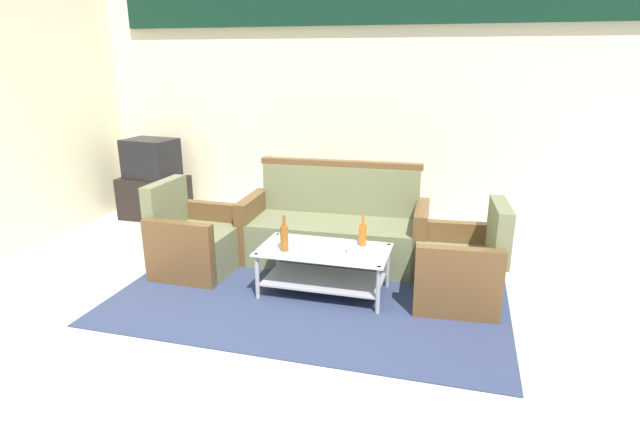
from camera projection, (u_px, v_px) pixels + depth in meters
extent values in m
plane|color=beige|center=(270.00, 347.00, 3.65)|extent=(14.00, 14.00, 0.00)
cube|color=beige|center=(359.00, 107.00, 6.03)|extent=(6.52, 0.12, 2.80)
cube|color=black|center=(360.00, 7.00, 5.62)|extent=(5.76, 0.08, 0.36)
cube|color=#2D3856|center=(314.00, 290.00, 4.55)|extent=(3.26, 2.26, 0.01)
cube|color=#6B704C|center=(333.00, 241.00, 5.10)|extent=(1.63, 0.76, 0.42)
cube|color=#6B704C|center=(340.00, 190.00, 5.26)|extent=(1.60, 0.20, 0.48)
cube|color=brown|center=(420.00, 238.00, 4.89)|extent=(0.15, 0.70, 0.62)
cube|color=brown|center=(253.00, 226.00, 5.25)|extent=(0.15, 0.70, 0.62)
cube|color=brown|center=(340.00, 163.00, 5.18)|extent=(1.64, 0.17, 0.06)
cube|color=#6B704C|center=(198.00, 250.00, 4.90)|extent=(0.67, 0.61, 0.40)
cube|color=#6B704C|center=(166.00, 205.00, 4.85)|extent=(0.13, 0.60, 0.45)
cube|color=brown|center=(214.00, 230.00, 5.18)|extent=(0.66, 0.11, 0.58)
cube|color=brown|center=(179.00, 253.00, 4.57)|extent=(0.66, 0.11, 0.58)
cube|color=#6B704C|center=(455.00, 277.00, 4.30)|extent=(0.71, 0.65, 0.40)
cube|color=#6B704C|center=(499.00, 231.00, 4.11)|extent=(0.17, 0.61, 0.45)
cube|color=brown|center=(458.00, 284.00, 3.96)|extent=(0.67, 0.15, 0.58)
cube|color=brown|center=(453.00, 253.00, 4.58)|extent=(0.67, 0.15, 0.58)
cube|color=silver|center=(324.00, 250.00, 4.37)|extent=(1.10, 0.60, 0.02)
cube|color=#9E9EA5|center=(324.00, 279.00, 4.45)|extent=(1.00, 0.52, 0.02)
cylinder|color=#9E9EA5|center=(278.00, 254.00, 4.79)|extent=(0.04, 0.04, 0.40)
cylinder|color=#9E9EA5|center=(388.00, 266.00, 4.54)|extent=(0.04, 0.04, 0.40)
cylinder|color=#9E9EA5|center=(257.00, 276.00, 4.32)|extent=(0.04, 0.04, 0.40)
cylinder|color=#9E9EA5|center=(378.00, 290.00, 4.06)|extent=(0.04, 0.04, 0.40)
cylinder|color=#D85919|center=(363.00, 235.00, 4.42)|extent=(0.06, 0.06, 0.18)
cylinder|color=#D85919|center=(363.00, 220.00, 4.38)|extent=(0.02, 0.02, 0.08)
cylinder|color=brown|center=(284.00, 238.00, 4.30)|extent=(0.07, 0.07, 0.22)
cylinder|color=brown|center=(284.00, 221.00, 4.25)|extent=(0.03, 0.03, 0.09)
cylinder|color=silver|center=(352.00, 248.00, 4.25)|extent=(0.08, 0.08, 0.10)
cube|color=black|center=(155.00, 198.00, 6.55)|extent=(0.80, 0.50, 0.52)
cube|color=black|center=(151.00, 158.00, 6.39)|extent=(0.64, 0.50, 0.48)
cube|color=black|center=(163.00, 155.00, 6.59)|extent=(0.51, 0.06, 0.36)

